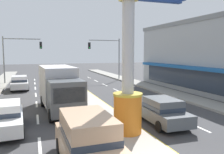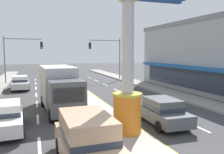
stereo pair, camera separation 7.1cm
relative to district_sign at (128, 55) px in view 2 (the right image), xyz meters
The scene contains 12 objects.
median_strip 13.78m from the district_sign, 90.00° to the left, with size 1.87×52.00×0.14m, color #A39E93.
sidewalk_right 14.69m from the district_sign, 52.33° to the left, with size 2.23×60.00×0.18m, color gray.
lane_markings 12.51m from the district_sign, 90.00° to the left, with size 8.61×52.00×0.01m.
district_sign is the anchor object (origin of this frame).
storefront_right 17.62m from the district_sign, 32.80° to the left, with size 9.39×20.17×7.54m.
traffic_light_left_side 23.07m from the district_sign, 105.52° to the left, with size 4.86×0.46×6.20m.
traffic_light_right_side 23.05m from the district_sign, 74.47° to the left, with size 4.86×0.46×6.20m.
sedan_near_right_lane 4.27m from the district_sign, 22.55° to the left, with size 1.92×4.34×1.53m.
box_truck_far_right_lane 7.22m from the district_sign, 113.06° to the left, with size 2.57×7.01×3.12m.
suv_near_left_lane 4.69m from the district_sign, 136.28° to the right, with size 2.02×4.63×1.90m.
sedan_mid_left_lane 7.20m from the district_sign, 156.27° to the left, with size 2.00×4.38×1.53m.
sedan_far_left_oncoming 18.36m from the district_sign, 109.02° to the left, with size 1.99×4.38×1.53m.
Camera 2 is at (-4.33, -5.64, 4.17)m, focal length 37.04 mm.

